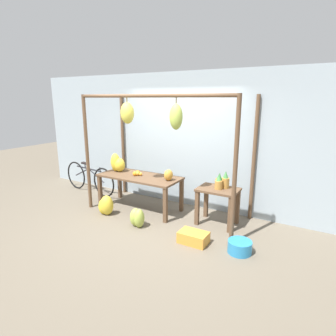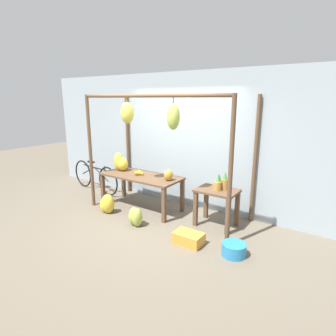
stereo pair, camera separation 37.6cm
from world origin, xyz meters
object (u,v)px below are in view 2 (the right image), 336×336
(banana_pile_ground_left, at_px, (107,204))
(orange_pile, at_px, (139,173))
(blue_bucket, at_px, (234,249))
(parked_bicycle, at_px, (95,176))
(banana_pile_ground_right, at_px, (136,217))
(pineapple_cluster, at_px, (220,183))
(fruit_crate_white, at_px, (189,238))
(banana_pile_on_table, at_px, (121,163))
(papaya_pile, at_px, (168,175))

(banana_pile_ground_left, bearing_deg, orange_pile, 59.09)
(blue_bucket, bearing_deg, parked_bicycle, 167.51)
(banana_pile_ground_left, xyz_separation_m, banana_pile_ground_right, (0.87, -0.12, -0.01))
(banana_pile_ground_left, xyz_separation_m, parked_bicycle, (-1.28, 0.83, 0.18))
(banana_pile_ground_right, xyz_separation_m, parked_bicycle, (-2.16, 0.95, 0.20))
(pineapple_cluster, relative_size, banana_pile_ground_left, 0.79)
(orange_pile, relative_size, blue_bucket, 0.50)
(orange_pile, height_order, parked_bicycle, orange_pile)
(banana_pile_ground_right, bearing_deg, banana_pile_ground_left, 171.95)
(orange_pile, bearing_deg, banana_pile_ground_left, -120.91)
(fruit_crate_white, height_order, blue_bucket, blue_bucket)
(banana_pile_on_table, relative_size, banana_pile_ground_right, 1.22)
(blue_bucket, bearing_deg, papaya_pile, 157.58)
(banana_pile_on_table, relative_size, orange_pile, 2.33)
(orange_pile, relative_size, papaya_pile, 0.75)
(banana_pile_on_table, xyz_separation_m, fruit_crate_white, (2.22, -0.81, -0.80))
(orange_pile, bearing_deg, banana_pile_ground_right, -54.43)
(banana_pile_ground_left, bearing_deg, papaya_pile, 29.38)
(fruit_crate_white, bearing_deg, blue_bucket, 6.48)
(papaya_pile, bearing_deg, blue_bucket, -22.42)
(orange_pile, distance_m, banana_pile_ground_left, 0.90)
(banana_pile_ground_left, xyz_separation_m, fruit_crate_white, (2.00, -0.14, -0.09))
(blue_bucket, xyz_separation_m, parked_bicycle, (-4.02, 0.89, 0.27))
(pineapple_cluster, bearing_deg, fruit_crate_white, -95.99)
(banana_pile_ground_right, bearing_deg, pineapple_cluster, 36.21)
(fruit_crate_white, xyz_separation_m, papaya_pile, (-0.91, 0.76, 0.73))
(fruit_crate_white, height_order, parked_bicycle, parked_bicycle)
(banana_pile_on_table, xyz_separation_m, papaya_pile, (1.31, -0.05, -0.07))
(parked_bicycle, height_order, papaya_pile, papaya_pile)
(pineapple_cluster, relative_size, parked_bicycle, 0.18)
(papaya_pile, bearing_deg, parked_bicycle, 174.89)
(fruit_crate_white, distance_m, parked_bicycle, 3.44)
(orange_pile, relative_size, parked_bicycle, 0.10)
(banana_pile_ground_right, xyz_separation_m, fruit_crate_white, (1.13, -0.02, -0.08))
(orange_pile, distance_m, parked_bicycle, 1.70)
(orange_pile, distance_m, banana_pile_ground_right, 1.07)
(banana_pile_ground_right, height_order, fruit_crate_white, banana_pile_ground_right)
(banana_pile_on_table, distance_m, pineapple_cluster, 2.32)
(banana_pile_ground_left, relative_size, fruit_crate_white, 0.88)
(orange_pile, bearing_deg, blue_bucket, -15.49)
(banana_pile_on_table, xyz_separation_m, parked_bicycle, (-1.07, 0.17, -0.52))
(pineapple_cluster, bearing_deg, banana_pile_ground_right, -143.79)
(banana_pile_ground_right, distance_m, papaya_pile, 1.01)
(banana_pile_on_table, relative_size, papaya_pile, 1.75)
(fruit_crate_white, bearing_deg, orange_pile, 155.76)
(orange_pile, xyz_separation_m, parked_bicycle, (-1.64, 0.23, -0.39))
(banana_pile_ground_right, distance_m, parked_bicycle, 2.36)
(pineapple_cluster, xyz_separation_m, blue_bucket, (0.63, -0.84, -0.71))
(orange_pile, relative_size, banana_pile_ground_left, 0.45)
(fruit_crate_white, bearing_deg, banana_pile_ground_left, 175.88)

